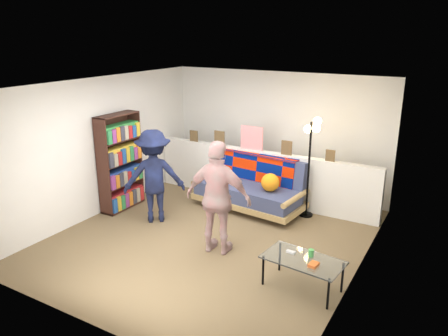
% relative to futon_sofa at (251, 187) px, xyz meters
% --- Properties ---
extents(ground, '(5.00, 5.00, 0.00)m').
position_rel_futon_sofa_xyz_m(ground, '(0.01, -1.42, -0.40)').
color(ground, brown).
rests_on(ground, ground).
extents(room_shell, '(4.60, 5.05, 2.45)m').
position_rel_futon_sofa_xyz_m(room_shell, '(0.01, -0.95, 1.27)').
color(room_shell, silver).
rests_on(room_shell, ground).
extents(half_wall_ledge, '(4.45, 0.15, 1.00)m').
position_rel_futon_sofa_xyz_m(half_wall_ledge, '(0.01, 0.38, 0.10)').
color(half_wall_ledge, silver).
rests_on(half_wall_ledge, ground).
extents(ledge_decor, '(2.97, 0.02, 0.45)m').
position_rel_futon_sofa_xyz_m(ledge_decor, '(-0.22, 0.36, 0.78)').
color(ledge_decor, brown).
rests_on(ledge_decor, half_wall_ledge).
extents(futon_sofa, '(2.09, 1.15, 0.86)m').
position_rel_futon_sofa_xyz_m(futon_sofa, '(0.00, 0.00, 0.00)').
color(futon_sofa, '#A98852').
rests_on(futon_sofa, ground).
extents(bookshelf, '(0.29, 0.87, 1.75)m').
position_rel_futon_sofa_xyz_m(bookshelf, '(-2.07, -1.17, 0.41)').
color(bookshelf, black).
rests_on(bookshelf, ground).
extents(coffee_table, '(1.04, 0.65, 0.51)m').
position_rel_futon_sofa_xyz_m(coffee_table, '(1.75, -2.05, -0.01)').
color(coffee_table, black).
rests_on(coffee_table, ground).
extents(floor_lamp, '(0.34, 0.33, 1.76)m').
position_rel_futon_sofa_xyz_m(floor_lamp, '(1.03, 0.19, 0.85)').
color(floor_lamp, black).
rests_on(floor_lamp, ground).
extents(person_left, '(1.17, 1.12, 1.60)m').
position_rel_futon_sofa_xyz_m(person_left, '(-1.18, -1.32, 0.40)').
color(person_left, black).
rests_on(person_left, ground).
extents(person_right, '(1.04, 0.54, 1.69)m').
position_rel_futon_sofa_xyz_m(person_right, '(0.33, -1.74, 0.44)').
color(person_right, pink).
rests_on(person_right, ground).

